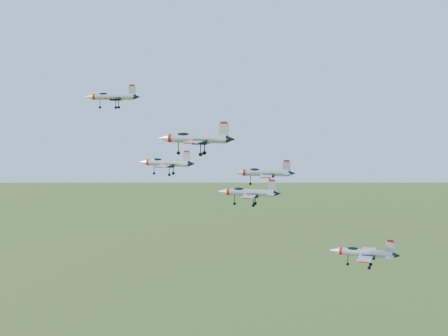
# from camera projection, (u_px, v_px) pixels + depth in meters

# --- Properties ---
(jet_lead) EXTENTS (13.00, 10.81, 3.47)m
(jet_lead) POSITION_uv_depth(u_px,v_px,m) (112.00, 97.00, 140.93)
(jet_lead) COLOR #A0A6AC
(jet_left_high) EXTENTS (12.54, 10.39, 3.35)m
(jet_left_high) POSITION_uv_depth(u_px,v_px,m) (166.00, 163.00, 128.79)
(jet_left_high) COLOR #A0A6AC
(jet_right_high) EXTENTS (13.81, 11.34, 3.70)m
(jet_right_high) POSITION_uv_depth(u_px,v_px,m) (195.00, 138.00, 105.94)
(jet_right_high) COLOR #A0A6AC
(jet_left_low) EXTENTS (13.08, 10.86, 3.49)m
(jet_left_low) POSITION_uv_depth(u_px,v_px,m) (264.00, 173.00, 131.32)
(jet_left_low) COLOR #A0A6AC
(jet_right_low) EXTENTS (12.17, 9.98, 3.27)m
(jet_right_low) POSITION_uv_depth(u_px,v_px,m) (248.00, 192.00, 117.47)
(jet_right_low) COLOR #A0A6AC
(jet_trail) EXTENTS (13.79, 11.47, 3.69)m
(jet_trail) POSITION_uv_depth(u_px,v_px,m) (363.00, 253.00, 121.00)
(jet_trail) COLOR #A0A6AC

